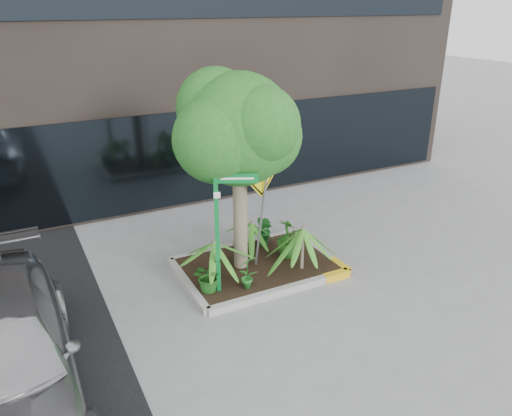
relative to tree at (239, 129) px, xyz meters
name	(u,v)px	position (x,y,z in m)	size (l,w,h in m)	color
ground	(255,278)	(0.14, -0.42, -3.11)	(80.00, 80.00, 0.00)	gray
planter	(259,266)	(0.37, -0.14, -3.01)	(3.35, 2.36, 0.15)	#9E9E99
tree	(239,129)	(0.00, 0.00, 0.00)	(2.84, 2.52, 4.26)	gray
palm_front	(303,229)	(1.10, -0.71, -2.04)	(1.11, 1.11, 1.23)	gray
palm_left	(214,243)	(-0.73, -0.35, -2.11)	(1.02, 1.02, 1.14)	gray
palm_back	(251,223)	(0.55, 0.56, -2.31)	(0.79, 0.79, 0.87)	gray
shrub_a	(208,275)	(-1.00, -0.62, -2.63)	(0.60, 0.60, 0.66)	#1C5418
shrub_b	(288,238)	(1.12, -0.09, -2.52)	(0.49, 0.49, 0.88)	#29671F
shrub_c	(247,271)	(-0.27, -0.87, -2.60)	(0.38, 0.38, 0.72)	#216B21
shrub_d	(264,230)	(0.89, 0.60, -2.58)	(0.42, 0.42, 0.77)	#1E6926
street_sign_post	(220,215)	(-0.74, -0.69, -1.37)	(0.76, 1.04, 2.81)	#0B8332
cattle_sign	(261,199)	(0.35, -0.28, -1.40)	(0.67, 0.33, 2.31)	slate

